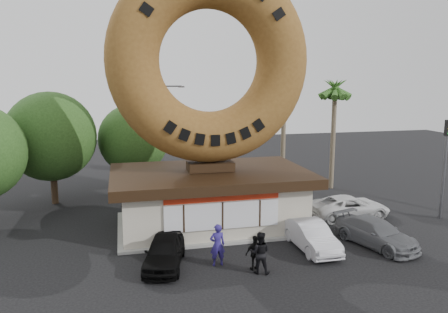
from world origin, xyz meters
TOP-DOWN VIEW (x-y plane):
  - ground at (0.00, 0.00)m, footprint 90.00×90.00m
  - donut_shop at (0.00, 5.98)m, footprint 11.20×7.20m
  - giant_donut at (0.00, 6.00)m, footprint 11.24×2.86m
  - tree_west at (-9.50, 13.00)m, footprint 6.00×6.00m
  - tree_mid at (-4.00, 15.00)m, footprint 5.20×5.20m
  - palm_near at (7.50, 14.00)m, footprint 2.60×2.60m
  - palm_far at (11.00, 12.50)m, footprint 2.60×2.60m
  - street_lamp at (-1.86, 16.00)m, footprint 2.11×0.20m
  - traffic_signal at (14.00, 3.99)m, footprint 0.30×0.38m
  - person_left at (-0.81, 0.51)m, footprint 0.74×0.50m
  - person_center at (0.83, -0.71)m, footprint 1.12×1.00m
  - person_right at (0.73, -0.38)m, footprint 0.99×0.53m
  - car_black at (-3.18, 0.99)m, footprint 2.55×4.35m
  - car_silver at (4.20, 1.30)m, footprint 1.56×4.25m
  - car_grey at (7.65, 0.97)m, footprint 3.20×5.03m
  - car_white at (8.65, 5.45)m, footprint 4.96×2.34m

SIDE VIEW (x-z plane):
  - ground at x=0.00m, z-range 0.00..0.00m
  - car_grey at x=7.65m, z-range 0.00..1.36m
  - car_white at x=8.65m, z-range 0.00..1.37m
  - car_black at x=-3.18m, z-range 0.00..1.39m
  - car_silver at x=4.20m, z-range 0.00..1.39m
  - person_right at x=0.73m, z-range 0.00..1.61m
  - person_center at x=0.83m, z-range 0.00..1.89m
  - person_left at x=-0.81m, z-range 0.00..1.98m
  - donut_shop at x=0.00m, z-range -0.13..3.67m
  - traffic_signal at x=14.00m, z-range 0.83..6.90m
  - tree_mid at x=-4.00m, z-range 0.70..7.33m
  - street_lamp at x=-1.86m, z-range 0.48..8.48m
  - tree_west at x=-9.50m, z-range 0.82..8.47m
  - palm_far at x=11.00m, z-range 3.11..11.86m
  - palm_near at x=7.50m, z-range 3.54..13.29m
  - giant_donut at x=0.00m, z-range 3.80..15.04m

